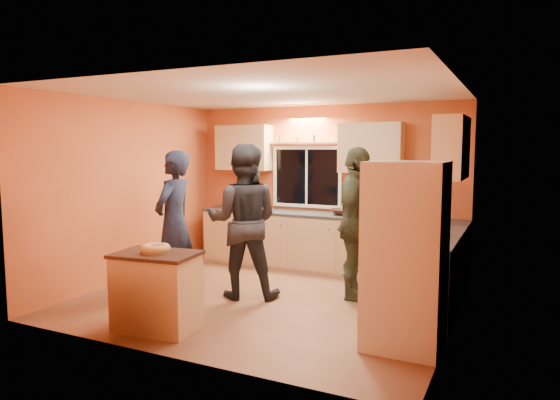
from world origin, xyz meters
The scene contains 14 objects.
ground centered at (0.00, 0.00, 0.00)m, with size 4.50×4.50×0.00m, color brown.
room_shell centered at (0.12, 0.41, 1.62)m, with size 4.54×4.04×2.61m.
back_counter centered at (0.01, 1.70, 0.45)m, with size 4.23×0.62×0.90m.
right_counter centered at (1.95, 0.50, 0.45)m, with size 0.62×1.84×0.90m.
refrigerator centered at (1.89, -0.80, 0.90)m, with size 0.72×0.70×1.80m, color silver.
island centered at (-0.56, -1.48, 0.42)m, with size 0.92×0.69×0.83m.
bundt_pastry centered at (-0.56, -1.48, 0.88)m, with size 0.31×0.31×0.09m, color #DCB45A.
person_left centered at (-1.29, -0.24, 0.95)m, with size 0.69×0.45×1.89m, color black.
person_center centered at (-0.33, -0.05, 0.99)m, with size 0.96×0.75×1.97m, color black.
person_right centered at (0.99, 0.51, 0.97)m, with size 1.14×0.47×1.94m, color #383B26.
mixing_bowl centered at (0.40, 1.72, 0.94)m, with size 0.36×0.36×0.09m, color black.
utensil_crock centered at (-0.97, 1.73, 0.99)m, with size 0.14×0.14×0.17m, color beige.
potted_plant centered at (1.93, 0.51, 1.06)m, with size 0.29×0.25×0.32m, color gray.
red_box centered at (1.96, 0.44, 0.94)m, with size 0.16×0.12×0.07m, color #A4192C.
Camera 1 is at (2.85, -5.54, 1.93)m, focal length 32.00 mm.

